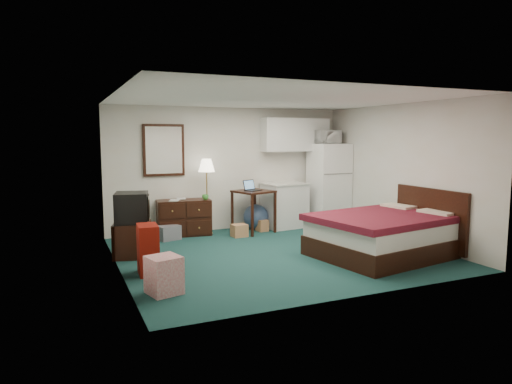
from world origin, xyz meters
name	(u,v)px	position (x,y,z in m)	size (l,w,h in m)	color
floor	(277,253)	(0.00, 0.00, 0.00)	(5.00, 4.50, 0.01)	#184644
ceiling	(278,99)	(0.00, 0.00, 2.50)	(5.00, 4.50, 0.01)	beige
walls	(277,177)	(0.00, 0.00, 1.25)	(5.01, 4.51, 2.50)	beige
mirror	(164,150)	(-1.35, 2.22, 1.65)	(0.80, 0.06, 1.00)	white
upper_cabinets	(295,135)	(1.45, 2.08, 1.95)	(1.50, 0.35, 0.70)	white
headboard	(430,218)	(2.46, -0.83, 0.55)	(0.06, 1.56, 1.00)	black
dresser	(184,218)	(-1.04, 1.98, 0.35)	(1.02, 0.46, 0.70)	black
floor_lamp	(207,197)	(-0.58, 1.94, 0.74)	(0.32, 0.32, 1.48)	tan
desk	(254,211)	(0.31, 1.69, 0.42)	(0.67, 0.67, 0.85)	black
exercise_ball	(256,217)	(0.48, 1.96, 0.26)	(0.52, 0.52, 0.52)	#384F7A
kitchen_counter	(285,206)	(1.12, 1.91, 0.46)	(0.84, 0.64, 0.92)	white
fridge	(329,184)	(2.13, 1.79, 0.88)	(0.73, 0.73, 1.76)	white
bed	(383,236)	(1.48, -0.83, 0.33)	(2.06, 1.61, 0.66)	#5E0B16
tv_stand	(132,239)	(-2.21, 0.76, 0.27)	(0.55, 0.60, 0.55)	black
suitcase	(148,250)	(-2.15, -0.32, 0.35)	(0.27, 0.43, 0.70)	#6A0D07
retail_box	(164,275)	(-2.12, -1.21, 0.23)	(0.37, 0.37, 0.46)	white
file_bin	(169,233)	(-1.40, 1.69, 0.13)	(0.38, 0.29, 0.27)	slate
cardboard_box_a	(239,230)	(-0.10, 1.42, 0.12)	(0.28, 0.24, 0.24)	#A16C45
cardboard_box_b	(262,225)	(0.52, 1.73, 0.12)	(0.20, 0.23, 0.23)	#A16C45
laptop	(253,186)	(0.28, 1.63, 0.95)	(0.30, 0.24, 0.21)	black
crt_tv	(132,208)	(-2.20, 0.76, 0.79)	(0.52, 0.56, 0.48)	black
microwave	(327,135)	(2.07, 1.79, 1.94)	(0.52, 0.29, 0.35)	white
book_a	(170,195)	(-1.32, 1.93, 0.82)	(0.18, 0.02, 0.25)	#A16C45
book_b	(176,193)	(-1.15, 2.09, 0.81)	(0.17, 0.02, 0.23)	#A16C45
mug	(205,197)	(-0.65, 1.81, 0.76)	(0.13, 0.10, 0.13)	green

